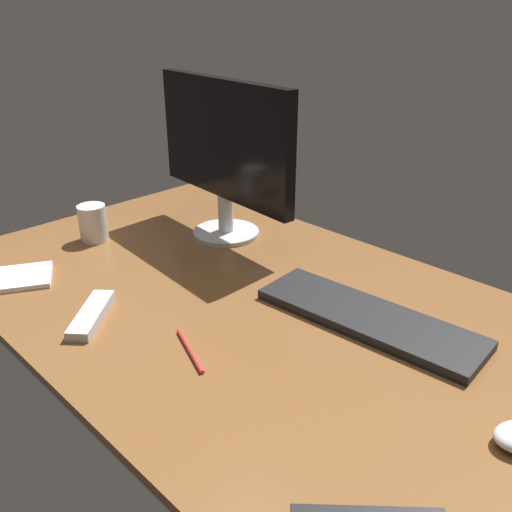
{
  "coord_description": "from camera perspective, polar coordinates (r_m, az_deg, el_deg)",
  "views": [
    {
      "loc": [
        72.38,
        -68.73,
        59.11
      ],
      "look_at": [
        -4.28,
        7.49,
        8.0
      ],
      "focal_mm": 38.39,
      "sensor_mm": 36.0,
      "label": 1
    }
  ],
  "objects": [
    {
      "name": "desk",
      "position": [
        1.16,
        -1.14,
        -4.91
      ],
      "size": [
        140.0,
        84.0,
        2.0
      ],
      "primitive_type": "cube",
      "color": "brown",
      "rests_on": "ground"
    },
    {
      "name": "monitor",
      "position": [
        1.39,
        -3.36,
        11.07
      ],
      "size": [
        48.64,
        17.46,
        40.1
      ],
      "rotation": [
        0.0,
        0.0,
        -0.09
      ],
      "color": "silver",
      "rests_on": "desk"
    },
    {
      "name": "keyboard",
      "position": [
        1.09,
        11.62,
        -6.34
      ],
      "size": [
        45.57,
        17.15,
        1.98
      ],
      "primitive_type": "cube",
      "rotation": [
        0.0,
        0.0,
        0.08
      ],
      "color": "black",
      "rests_on": "desk"
    },
    {
      "name": "tv_remote",
      "position": [
        1.12,
        -16.78,
        -5.88
      ],
      "size": [
        14.29,
        15.33,
        1.97
      ],
      "primitive_type": "cube",
      "rotation": [
        0.0,
        0.0,
        -0.85
      ],
      "color": "#B7B7BC",
      "rests_on": "desk"
    },
    {
      "name": "coffee_mug",
      "position": [
        1.47,
        -16.62,
        3.31
      ],
      "size": [
        7.07,
        7.07,
        9.49
      ],
      "primitive_type": "cylinder",
      "color": "silver",
      "rests_on": "desk"
    },
    {
      "name": "notepad",
      "position": [
        1.33,
        -23.95,
        -2.15
      ],
      "size": [
        18.03,
        19.72,
        1.18
      ],
      "primitive_type": "cube",
      "rotation": [
        0.0,
        0.0,
        1.07
      ],
      "color": "white",
      "rests_on": "desk"
    },
    {
      "name": "pen",
      "position": [
        0.99,
        -6.91,
        -9.74
      ],
      "size": [
        13.18,
        5.76,
        0.83
      ],
      "primitive_type": "cylinder",
      "rotation": [
        0.0,
        1.57,
        -0.37
      ],
      "color": "red",
      "rests_on": "desk"
    }
  ]
}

